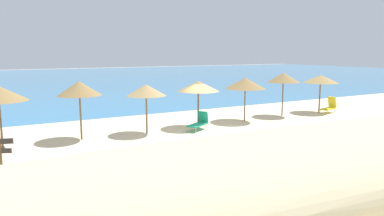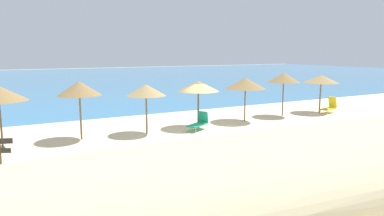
{
  "view_description": "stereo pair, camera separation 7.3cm",
  "coord_description": "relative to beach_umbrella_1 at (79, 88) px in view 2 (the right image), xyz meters",
  "views": [
    {
      "loc": [
        -10.09,
        -15.94,
        4.29
      ],
      "look_at": [
        -0.58,
        1.31,
        1.16
      ],
      "focal_mm": 33.29,
      "sensor_mm": 36.0,
      "label": 1
    },
    {
      "loc": [
        -10.03,
        -15.98,
        4.29
      ],
      "look_at": [
        -0.58,
        1.31,
        1.16
      ],
      "focal_mm": 33.29,
      "sensor_mm": 36.0,
      "label": 2
    }
  ],
  "objects": [
    {
      "name": "lounge_chair_0",
      "position": [
        17.0,
        -0.55,
        -2.08
      ],
      "size": [
        1.57,
        0.92,
        1.13
      ],
      "rotation": [
        0.0,
        0.0,
        1.82
      ],
      "color": "yellow",
      "rests_on": "ground_plane"
    },
    {
      "name": "sea_water",
      "position": [
        6.6,
        41.03,
        -2.53
      ],
      "size": [
        160.0,
        71.96,
        0.01
      ],
      "primitive_type": "cube",
      "color": "teal",
      "rests_on": "ground_plane"
    },
    {
      "name": "beach_ball",
      "position": [
        3.82,
        -4.13,
        -2.38
      ],
      "size": [
        0.3,
        0.3,
        0.3
      ],
      "primitive_type": "sphere",
      "color": "green",
      "rests_on": "ground_plane"
    },
    {
      "name": "beach_umbrella_2",
      "position": [
        3.3,
        -0.35,
        -0.22
      ],
      "size": [
        2.06,
        2.06,
        2.61
      ],
      "color": "brown",
      "rests_on": "ground_plane"
    },
    {
      "name": "wooden_signpost",
      "position": [
        -3.55,
        -4.85,
        -1.49
      ],
      "size": [
        0.81,
        0.32,
        1.74
      ],
      "rotation": [
        0.0,
        0.0,
        -0.3
      ],
      "color": "brown",
      "rests_on": "ground_plane"
    },
    {
      "name": "lounge_chair_1",
      "position": [
        6.17,
        -0.9,
        -2.12
      ],
      "size": [
        1.56,
        1.24,
        0.98
      ],
      "rotation": [
        0.0,
        0.0,
        2.1
      ],
      "color": "#199972",
      "rests_on": "ground_plane"
    },
    {
      "name": "beach_umbrella_6",
      "position": [
        16.55,
        -0.06,
        -0.15
      ],
      "size": [
        2.43,
        2.43,
        2.66
      ],
      "color": "brown",
      "rests_on": "ground_plane"
    },
    {
      "name": "dune_ridge",
      "position": [
        6.55,
        -11.1,
        -1.43
      ],
      "size": [
        42.42,
        7.72,
        2.2
      ],
      "primitive_type": "ellipsoid",
      "rotation": [
        0.0,
        0.0,
        -0.06
      ],
      "color": "beige",
      "rests_on": "ground_plane"
    },
    {
      "name": "beach_umbrella_5",
      "position": [
        13.25,
        0.16,
        0.05
      ],
      "size": [
        2.16,
        2.16,
        2.9
      ],
      "color": "brown",
      "rests_on": "ground_plane"
    },
    {
      "name": "beach_umbrella_3",
      "position": [
        6.46,
        -0.31,
        -0.17
      ],
      "size": [
        2.33,
        2.33,
        2.66
      ],
      "color": "brown",
      "rests_on": "ground_plane"
    },
    {
      "name": "beach_umbrella_1",
      "position": [
        0.0,
        0.0,
        0.0
      ],
      "size": [
        2.11,
        2.11,
        2.89
      ],
      "color": "brown",
      "rests_on": "ground_plane"
    },
    {
      "name": "ground_plane",
      "position": [
        6.6,
        -1.67,
        -2.53
      ],
      "size": [
        160.0,
        160.0,
        0.0
      ],
      "primitive_type": "plane",
      "color": "beige"
    },
    {
      "name": "beach_umbrella_4",
      "position": [
        9.91,
        -0.1,
        -0.16
      ],
      "size": [
        2.49,
        2.49,
        2.7
      ],
      "color": "brown",
      "rests_on": "ground_plane"
    }
  ]
}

